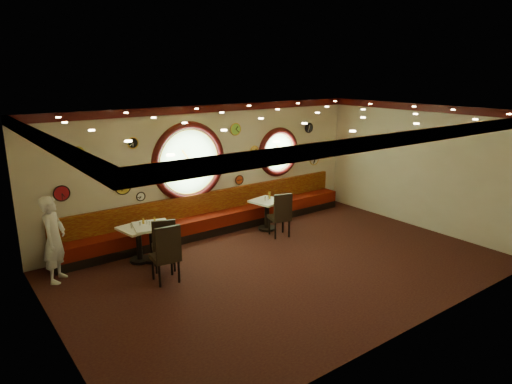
% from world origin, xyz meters
% --- Properties ---
extents(floor, '(9.00, 6.00, 0.00)m').
position_xyz_m(floor, '(0.00, 0.00, 0.00)').
color(floor, black).
rests_on(floor, ground).
extents(ceiling, '(9.00, 6.00, 0.02)m').
position_xyz_m(ceiling, '(0.00, 0.00, 3.20)').
color(ceiling, gold).
rests_on(ceiling, wall_back).
extents(wall_back, '(9.00, 0.02, 3.20)m').
position_xyz_m(wall_back, '(0.00, 3.00, 1.60)').
color(wall_back, beige).
rests_on(wall_back, floor).
extents(wall_front, '(9.00, 0.02, 3.20)m').
position_xyz_m(wall_front, '(0.00, -3.00, 1.60)').
color(wall_front, beige).
rests_on(wall_front, floor).
extents(wall_left, '(0.02, 6.00, 3.20)m').
position_xyz_m(wall_left, '(-4.50, 0.00, 1.60)').
color(wall_left, beige).
rests_on(wall_left, floor).
extents(wall_right, '(0.02, 6.00, 3.20)m').
position_xyz_m(wall_right, '(4.50, 0.00, 1.60)').
color(wall_right, beige).
rests_on(wall_right, floor).
extents(molding_back, '(9.00, 0.10, 0.18)m').
position_xyz_m(molding_back, '(0.00, 2.95, 3.11)').
color(molding_back, '#3B0A0B').
rests_on(molding_back, wall_back).
extents(molding_front, '(9.00, 0.10, 0.18)m').
position_xyz_m(molding_front, '(0.00, -2.95, 3.11)').
color(molding_front, '#3B0A0B').
rests_on(molding_front, wall_back).
extents(molding_left, '(0.10, 6.00, 0.18)m').
position_xyz_m(molding_left, '(-4.45, 0.00, 3.11)').
color(molding_left, '#3B0A0B').
rests_on(molding_left, wall_back).
extents(molding_right, '(0.10, 6.00, 0.18)m').
position_xyz_m(molding_right, '(4.45, 0.00, 3.11)').
color(molding_right, '#3B0A0B').
rests_on(molding_right, wall_back).
extents(banquette_base, '(8.00, 0.55, 0.20)m').
position_xyz_m(banquette_base, '(0.00, 2.72, 0.10)').
color(banquette_base, black).
rests_on(banquette_base, floor).
extents(banquette_seat, '(8.00, 0.55, 0.30)m').
position_xyz_m(banquette_seat, '(0.00, 2.72, 0.35)').
color(banquette_seat, '#5D1008').
rests_on(banquette_seat, banquette_base).
extents(banquette_back, '(8.00, 0.10, 0.55)m').
position_xyz_m(banquette_back, '(0.00, 2.94, 0.75)').
color(banquette_back, '#630D07').
rests_on(banquette_back, wall_back).
extents(porthole_left_glass, '(1.66, 0.02, 1.66)m').
position_xyz_m(porthole_left_glass, '(-0.60, 3.00, 1.85)').
color(porthole_left_glass, '#81BA6F').
rests_on(porthole_left_glass, wall_back).
extents(porthole_left_frame, '(1.98, 0.18, 1.98)m').
position_xyz_m(porthole_left_frame, '(-0.60, 2.98, 1.85)').
color(porthole_left_frame, '#3B0A0B').
rests_on(porthole_left_frame, wall_back).
extents(porthole_left_ring, '(1.61, 0.03, 1.61)m').
position_xyz_m(porthole_left_ring, '(-0.60, 2.95, 1.85)').
color(porthole_left_ring, gold).
rests_on(porthole_left_ring, wall_back).
extents(porthole_right_glass, '(1.10, 0.02, 1.10)m').
position_xyz_m(porthole_right_glass, '(2.20, 3.00, 1.80)').
color(porthole_right_glass, '#81BA6F').
rests_on(porthole_right_glass, wall_back).
extents(porthole_right_frame, '(1.38, 0.18, 1.38)m').
position_xyz_m(porthole_right_frame, '(2.20, 2.98, 1.80)').
color(porthole_right_frame, '#3B0A0B').
rests_on(porthole_right_frame, wall_back).
extents(porthole_right_ring, '(1.09, 0.03, 1.09)m').
position_xyz_m(porthole_right_ring, '(2.20, 2.95, 1.80)').
color(porthole_right_ring, gold).
rests_on(porthole_right_ring, wall_back).
extents(wall_clock_0, '(0.30, 0.03, 0.30)m').
position_xyz_m(wall_clock_0, '(0.75, 2.96, 2.55)').
color(wall_clock_0, '#80C93E').
rests_on(wall_clock_0, wall_back).
extents(wall_clock_1, '(0.26, 0.03, 0.26)m').
position_xyz_m(wall_clock_1, '(-3.20, 2.96, 2.35)').
color(wall_clock_1, '#91C427').
rests_on(wall_clock_1, wall_back).
extents(wall_clock_2, '(0.20, 0.03, 0.20)m').
position_xyz_m(wall_clock_2, '(-1.90, 2.96, 1.20)').
color(wall_clock_2, white).
rests_on(wall_clock_2, wall_back).
extents(wall_clock_3, '(0.24, 0.03, 0.24)m').
position_xyz_m(wall_clock_3, '(0.85, 2.96, 1.20)').
color(wall_clock_3, '#C33F17').
rests_on(wall_clock_3, wall_back).
extents(wall_clock_4, '(0.32, 0.03, 0.32)m').
position_xyz_m(wall_clock_4, '(-3.60, 2.96, 1.55)').
color(wall_clock_4, '#B4121E').
rests_on(wall_clock_4, wall_back).
extents(wall_clock_5, '(0.36, 0.03, 0.36)m').
position_xyz_m(wall_clock_5, '(-2.30, 2.96, 1.50)').
color(wall_clock_5, gold).
rests_on(wall_clock_5, wall_back).
extents(wall_clock_6, '(0.22, 0.03, 0.22)m').
position_xyz_m(wall_clock_6, '(1.35, 2.96, 1.95)').
color(wall_clock_6, '#FAD653').
rests_on(wall_clock_6, wall_back).
extents(wall_clock_7, '(0.28, 0.03, 0.28)m').
position_xyz_m(wall_clock_7, '(3.30, 2.96, 2.40)').
color(wall_clock_7, black).
rests_on(wall_clock_7, wall_back).
extents(wall_clock_8, '(0.34, 0.03, 0.34)m').
position_xyz_m(wall_clock_8, '(3.55, 2.96, 1.45)').
color(wall_clock_8, white).
rests_on(wall_clock_8, wall_back).
extents(wall_clock_9, '(0.24, 0.03, 0.24)m').
position_xyz_m(wall_clock_9, '(-2.00, 2.96, 2.45)').
color(wall_clock_9, black).
rests_on(wall_clock_9, wall_back).
extents(table_a, '(0.82, 0.82, 0.78)m').
position_xyz_m(table_a, '(-2.34, 2.12, 0.49)').
color(table_a, black).
rests_on(table_a, floor).
extents(table_b, '(0.89, 0.89, 0.81)m').
position_xyz_m(table_b, '(-2.08, 2.00, 0.51)').
color(table_b, black).
rests_on(table_b, floor).
extents(table_c, '(0.85, 0.85, 0.79)m').
position_xyz_m(table_c, '(1.13, 2.10, 0.50)').
color(table_c, black).
rests_on(table_c, floor).
extents(chair_a, '(0.54, 0.54, 0.74)m').
position_xyz_m(chair_a, '(-2.31, 0.80, 0.68)').
color(chair_a, black).
rests_on(chair_a, floor).
extents(chair_b, '(0.60, 0.60, 0.70)m').
position_xyz_m(chair_b, '(-2.11, 1.35, 0.64)').
color(chair_b, black).
rests_on(chair_b, floor).
extents(chair_c, '(0.58, 0.58, 0.70)m').
position_xyz_m(chair_c, '(1.06, 1.45, 0.65)').
color(chair_c, black).
rests_on(chair_c, floor).
extents(condiment_a_salt, '(0.04, 0.04, 0.10)m').
position_xyz_m(condiment_a_salt, '(-2.48, 2.13, 0.83)').
color(condiment_a_salt, silver).
rests_on(condiment_a_salt, table_a).
extents(condiment_b_salt, '(0.04, 0.04, 0.10)m').
position_xyz_m(condiment_b_salt, '(-2.14, 2.11, 0.86)').
color(condiment_b_salt, silver).
rests_on(condiment_b_salt, table_b).
extents(condiment_c_salt, '(0.04, 0.04, 0.11)m').
position_xyz_m(condiment_c_salt, '(1.06, 2.09, 0.85)').
color(condiment_c_salt, silver).
rests_on(condiment_c_salt, table_c).
extents(condiment_a_pepper, '(0.04, 0.04, 0.10)m').
position_xyz_m(condiment_a_pepper, '(-2.29, 2.12, 0.83)').
color(condiment_a_pepper, silver).
rests_on(condiment_a_pepper, table_a).
extents(condiment_b_pepper, '(0.03, 0.03, 0.09)m').
position_xyz_m(condiment_b_pepper, '(-2.12, 2.01, 0.86)').
color(condiment_b_pepper, silver).
rests_on(condiment_b_pepper, table_b).
extents(condiment_c_pepper, '(0.04, 0.04, 0.11)m').
position_xyz_m(condiment_c_pepper, '(1.16, 2.10, 0.85)').
color(condiment_c_pepper, silver).
rests_on(condiment_c_pepper, table_c).
extents(condiment_a_bottle, '(0.05, 0.05, 0.16)m').
position_xyz_m(condiment_a_bottle, '(-2.19, 2.18, 0.86)').
color(condiment_a_bottle, gold).
rests_on(condiment_a_bottle, table_a).
extents(condiment_b_bottle, '(0.04, 0.04, 0.14)m').
position_xyz_m(condiment_b_bottle, '(-1.97, 2.07, 0.89)').
color(condiment_b_bottle, gold).
rests_on(condiment_b_bottle, table_b).
extents(condiment_c_bottle, '(0.06, 0.06, 0.18)m').
position_xyz_m(condiment_c_bottle, '(1.26, 2.17, 0.88)').
color(condiment_c_bottle, yellow).
rests_on(condiment_c_bottle, table_c).
extents(waiter, '(0.70, 0.75, 1.72)m').
position_xyz_m(waiter, '(-4.00, 2.20, 0.86)').
color(waiter, white).
rests_on(waiter, floor).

